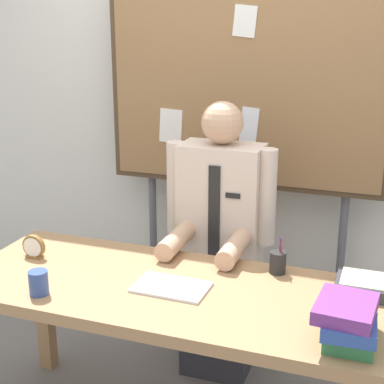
{
  "coord_description": "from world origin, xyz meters",
  "views": [
    {
      "loc": [
        0.77,
        -1.97,
        1.8
      ],
      "look_at": [
        0.0,
        0.18,
        1.1
      ],
      "focal_mm": 53.81,
      "sensor_mm": 36.0,
      "label": 1
    }
  ],
  "objects_px": {
    "bulletin_board": "(245,82)",
    "book_stack": "(349,321)",
    "desk": "(177,307)",
    "desk_clock": "(34,248)",
    "person": "(220,253)",
    "pen_holder": "(278,262)",
    "open_notebook": "(171,287)",
    "coffee_mug": "(39,283)",
    "paper_tray": "(369,286)"
  },
  "relations": [
    {
      "from": "bulletin_board",
      "to": "open_notebook",
      "type": "bearing_deg",
      "value": -90.92
    },
    {
      "from": "desk",
      "to": "coffee_mug",
      "type": "height_order",
      "value": "coffee_mug"
    },
    {
      "from": "desk",
      "to": "book_stack",
      "type": "xyz_separation_m",
      "value": [
        0.69,
        -0.18,
        0.17
      ]
    },
    {
      "from": "pen_holder",
      "to": "coffee_mug",
      "type": "bearing_deg",
      "value": -148.8
    },
    {
      "from": "open_notebook",
      "to": "paper_tray",
      "type": "xyz_separation_m",
      "value": [
        0.75,
        0.24,
        0.02
      ]
    },
    {
      "from": "desk_clock",
      "to": "coffee_mug",
      "type": "relative_size",
      "value": 1.1
    },
    {
      "from": "paper_tray",
      "to": "open_notebook",
      "type": "bearing_deg",
      "value": -162.62
    },
    {
      "from": "desk",
      "to": "open_notebook",
      "type": "bearing_deg",
      "value": -129.92
    },
    {
      "from": "bulletin_board",
      "to": "open_notebook",
      "type": "distance_m",
      "value": 1.25
    },
    {
      "from": "desk",
      "to": "desk_clock",
      "type": "height_order",
      "value": "desk_clock"
    },
    {
      "from": "book_stack",
      "to": "coffee_mug",
      "type": "xyz_separation_m",
      "value": [
        -1.17,
        -0.06,
        -0.03
      ]
    },
    {
      "from": "coffee_mug",
      "to": "pen_holder",
      "type": "height_order",
      "value": "pen_holder"
    },
    {
      "from": "person",
      "to": "coffee_mug",
      "type": "relative_size",
      "value": 14.44
    },
    {
      "from": "desk_clock",
      "to": "pen_holder",
      "type": "bearing_deg",
      "value": 11.31
    },
    {
      "from": "open_notebook",
      "to": "coffee_mug",
      "type": "height_order",
      "value": "coffee_mug"
    },
    {
      "from": "pen_holder",
      "to": "desk_clock",
      "type": "bearing_deg",
      "value": -168.69
    },
    {
      "from": "person",
      "to": "book_stack",
      "type": "xyz_separation_m",
      "value": [
        0.69,
        -0.78,
        0.17
      ]
    },
    {
      "from": "book_stack",
      "to": "pen_holder",
      "type": "distance_m",
      "value": 0.56
    },
    {
      "from": "person",
      "to": "paper_tray",
      "type": "relative_size",
      "value": 5.46
    },
    {
      "from": "desk_clock",
      "to": "pen_holder",
      "type": "xyz_separation_m",
      "value": [
        1.07,
        0.21,
        -0.0
      ]
    },
    {
      "from": "person",
      "to": "book_stack",
      "type": "bearing_deg",
      "value": -48.52
    },
    {
      "from": "open_notebook",
      "to": "paper_tray",
      "type": "distance_m",
      "value": 0.79
    },
    {
      "from": "book_stack",
      "to": "desk_clock",
      "type": "height_order",
      "value": "book_stack"
    },
    {
      "from": "desk",
      "to": "book_stack",
      "type": "height_order",
      "value": "book_stack"
    },
    {
      "from": "desk_clock",
      "to": "paper_tray",
      "type": "distance_m",
      "value": 1.46
    },
    {
      "from": "person",
      "to": "open_notebook",
      "type": "height_order",
      "value": "person"
    },
    {
      "from": "person",
      "to": "coffee_mug",
      "type": "height_order",
      "value": "person"
    },
    {
      "from": "open_notebook",
      "to": "desk_clock",
      "type": "bearing_deg",
      "value": 173.77
    },
    {
      "from": "person",
      "to": "book_stack",
      "type": "distance_m",
      "value": 1.05
    },
    {
      "from": "pen_holder",
      "to": "book_stack",
      "type": "bearing_deg",
      "value": -53.86
    },
    {
      "from": "open_notebook",
      "to": "paper_tray",
      "type": "bearing_deg",
      "value": 17.38
    },
    {
      "from": "book_stack",
      "to": "coffee_mug",
      "type": "relative_size",
      "value": 2.81
    },
    {
      "from": "book_stack",
      "to": "paper_tray",
      "type": "height_order",
      "value": "book_stack"
    },
    {
      "from": "desk",
      "to": "coffee_mug",
      "type": "bearing_deg",
      "value": -153.73
    },
    {
      "from": "open_notebook",
      "to": "person",
      "type": "bearing_deg",
      "value": 88.44
    },
    {
      "from": "desk",
      "to": "pen_holder",
      "type": "xyz_separation_m",
      "value": [
        0.36,
        0.27,
        0.14
      ]
    },
    {
      "from": "desk",
      "to": "coffee_mug",
      "type": "xyz_separation_m",
      "value": [
        -0.49,
        -0.24,
        0.14
      ]
    },
    {
      "from": "desk",
      "to": "coffee_mug",
      "type": "distance_m",
      "value": 0.56
    },
    {
      "from": "book_stack",
      "to": "coffee_mug",
      "type": "bearing_deg",
      "value": -177.16
    },
    {
      "from": "person",
      "to": "coffee_mug",
      "type": "xyz_separation_m",
      "value": [
        -0.49,
        -0.83,
        0.14
      ]
    },
    {
      "from": "bulletin_board",
      "to": "book_stack",
      "type": "xyz_separation_m",
      "value": [
        0.69,
        -1.19,
        -0.64
      ]
    },
    {
      "from": "person",
      "to": "paper_tray",
      "type": "bearing_deg",
      "value": -27.25
    },
    {
      "from": "bulletin_board",
      "to": "book_stack",
      "type": "bearing_deg",
      "value": -59.93
    },
    {
      "from": "coffee_mug",
      "to": "paper_tray",
      "type": "relative_size",
      "value": 0.38
    },
    {
      "from": "book_stack",
      "to": "open_notebook",
      "type": "distance_m",
      "value": 0.73
    },
    {
      "from": "person",
      "to": "desk",
      "type": "bearing_deg",
      "value": -90.0
    },
    {
      "from": "bulletin_board",
      "to": "desk_clock",
      "type": "bearing_deg",
      "value": -127.03
    },
    {
      "from": "bulletin_board",
      "to": "book_stack",
      "type": "distance_m",
      "value": 1.51
    },
    {
      "from": "bulletin_board",
      "to": "person",
      "type": "bearing_deg",
      "value": -89.97
    },
    {
      "from": "desk",
      "to": "open_notebook",
      "type": "height_order",
      "value": "open_notebook"
    }
  ]
}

